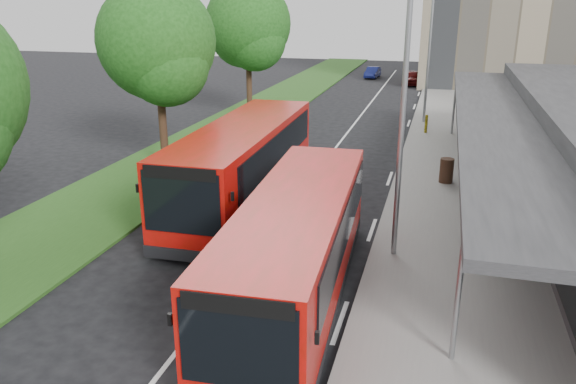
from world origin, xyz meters
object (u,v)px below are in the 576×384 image
tree_mid (158,49)px  litter_bin (446,170)px  lamp_post_near (400,103)px  bus_second (244,165)px  car_near (412,78)px  bollard (426,124)px  bus_main (297,248)px  car_far (373,72)px  lamp_post_far (428,47)px  tree_far (248,30)px

tree_mid → litter_bin: (12.67, 0.59, -4.72)m
tree_mid → lamp_post_near: tree_mid is taller
bus_second → car_near: (4.03, 34.24, -0.96)m
bollard → bus_main: bearing=-97.0°
bus_main → car_far: 44.41m
lamp_post_far → tree_mid: bearing=-130.7°
lamp_post_near → bollard: size_ratio=7.80×
lamp_post_near → bus_main: bearing=-123.9°
litter_bin → bollard: size_ratio=1.00×
tree_mid → car_far: bearing=81.1°
lamp_post_far → car_near: bearing=95.9°
lamp_post_far → car_far: size_ratio=2.47×
bus_main → car_near: 40.54m
tree_mid → car_near: tree_mid is taller
tree_mid → bollard: tree_mid is taller
bus_second → car_far: size_ratio=3.41×
bus_second → bollard: bearing=64.8°
lamp_post_far → car_near: (-1.79, 17.36, -4.08)m
tree_mid → bollard: 15.84m
bus_main → bollard: 20.25m
lamp_post_far → bus_main: (-2.13, -23.17, -3.26)m
car_near → car_far: size_ratio=1.16×
tree_mid → litter_bin: 13.53m
litter_bin → lamp_post_near: bearing=-101.4°
tree_mid → lamp_post_far: 17.09m
bus_second → car_near: bus_second is taller
bollard → car_far: 24.94m
bus_main → bollard: bearing=80.0°
bus_main → litter_bin: (3.67, 10.81, -0.79)m
lamp_post_far → bus_second: 18.13m
tree_far → lamp_post_far: size_ratio=1.09×
car_near → car_far: bearing=139.4°
litter_bin → car_far: 34.23m
bus_main → car_near: size_ratio=2.70×
car_near → bus_second: bearing=-94.7°
tree_mid → tree_far: bearing=90.0°
bus_second → car_far: bearing=88.9°
tree_mid → bollard: bearing=40.7°
tree_mid → car_near: bearing=72.9°
car_near → bollard: bearing=-82.0°
bus_second → lamp_post_near: bearing=-29.3°
bollard → tree_mid: bearing=-139.3°
lamp_post_near → bollard: (0.33, 16.91, -4.05)m
lamp_post_near → litter_bin: (1.54, 7.64, -4.06)m
bus_second → tree_mid: bearing=142.3°
tree_mid → lamp_post_near: bearing=-32.4°
bus_main → car_far: bearing=91.8°
lamp_post_near → lamp_post_far: size_ratio=1.00×
bus_main → bus_second: bearing=117.4°
car_far → lamp_post_near: bearing=-77.6°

